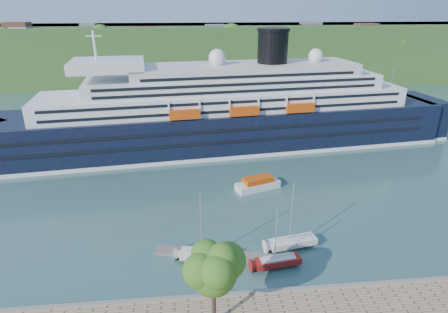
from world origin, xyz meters
The scene contains 10 objects.
ground centered at (0.00, 0.00, 0.00)m, with size 400.00×400.00×0.00m, color #2D5048.
far_hillside centered at (0.00, 145.00, 12.00)m, with size 400.00×50.00×24.00m, color #2C5020.
quay_coping centered at (0.00, -0.20, 1.15)m, with size 220.00×0.50×0.30m, color slate.
cruise_ship centered at (3.38, 51.75, 13.96)m, with size 124.35×18.11×27.92m, color black, non-canonical shape.
promenade_tree centered at (-1.84, -4.16, 6.48)m, with size 6.62×6.62×10.97m, color #37681B, non-canonical shape.
floating_pontoon centered at (-0.26, 8.59, 0.20)m, with size 17.91×2.19×0.40m, color slate, non-canonical shape.
sailboat_white_near centered at (-2.09, 7.80, 4.96)m, with size 7.68×2.13×9.92m, color silver, non-canonical shape.
sailboat_red centered at (7.47, 5.49, 4.45)m, with size 6.89×1.91×8.89m, color maroon, non-canonical shape.
sailboat_white_far centered at (10.61, 9.41, 4.99)m, with size 7.73×2.15×9.98m, color silver, non-canonical shape.
tender_launch centered at (9.03, 28.46, 1.19)m, with size 8.63×2.95×2.38m, color #C9430B, non-canonical shape.
Camera 1 is at (-3.84, -34.68, 32.88)m, focal length 30.00 mm.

